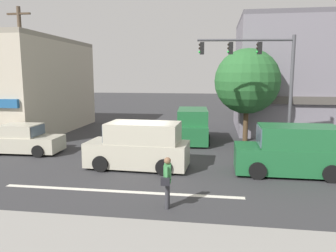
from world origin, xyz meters
name	(u,v)px	position (x,y,z in m)	size (l,w,h in m)	color
ground_plane	(142,166)	(0.00, 0.00, 0.00)	(120.00, 120.00, 0.00)	#333335
lane_marking_stripe	(120,191)	(0.00, -3.50, 0.00)	(9.00, 0.24, 0.01)	silver
building_right_corner	(319,76)	(10.98, 11.62, 4.16)	(11.98, 8.46, 8.33)	slate
street_tree	(247,81)	(5.31, 6.68, 3.82)	(4.09, 4.09, 5.87)	#4C3823
utility_pole_near_left	(23,76)	(-7.73, 3.14, 4.17)	(1.40, 0.22, 8.03)	brown
traffic_light_mast	(266,73)	(5.88, 2.73, 4.30)	(4.86, 0.75, 6.20)	#47474C
van_waiting_far	(193,126)	(1.95, 6.00, 1.01)	(2.29, 4.72, 2.11)	#1E6033
van_crossing_leftbound	(139,146)	(0.00, -0.38, 1.01)	(4.68, 2.20, 2.11)	#B7B29E
van_crossing_center	(292,151)	(6.68, -0.37, 1.01)	(4.60, 2.04, 2.11)	#1E6033
sedan_approaching_near	(23,140)	(-6.95, 1.52, 0.71)	(4.14, 1.95, 1.58)	#B7B29E
pedestrian_foreground_with_bag	(167,179)	(1.95, -4.72, 0.95)	(0.29, 0.68, 1.67)	#333338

